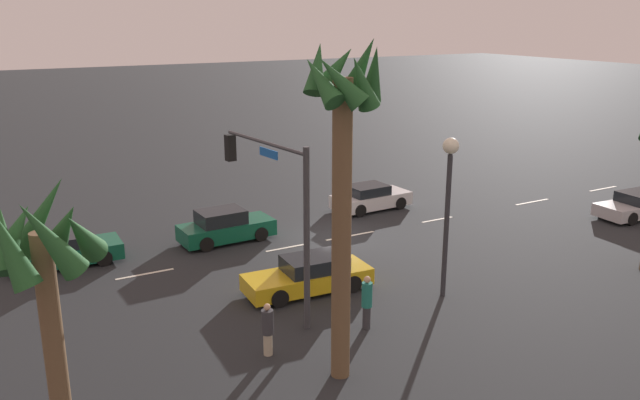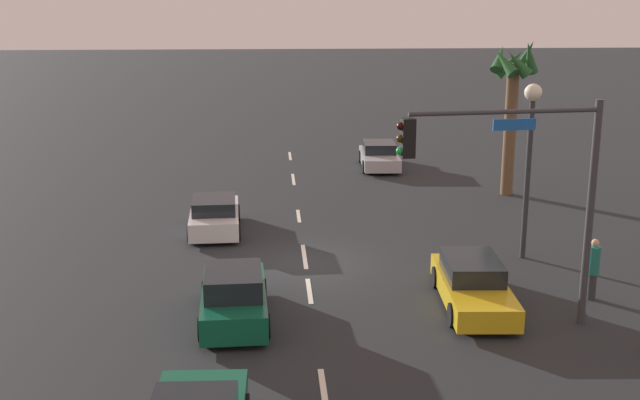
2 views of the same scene
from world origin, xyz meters
name	(u,v)px [view 2 (image 2 of 2)]	position (x,y,z in m)	size (l,w,h in m)	color
ground_plane	(305,264)	(0.00, 0.00, 0.00)	(220.00, 220.00, 0.00)	#232628
lane_stripe_0	(290,156)	(-18.00, 0.00, 0.01)	(2.25, 0.14, 0.01)	silver
lane_stripe_1	(293,179)	(-12.30, 0.00, 0.01)	(2.38, 0.14, 0.01)	silver
lane_stripe_2	(299,216)	(-5.79, 0.00, 0.01)	(1.86, 0.14, 0.01)	silver
lane_stripe_3	(304,256)	(-0.75, 0.00, 0.01)	(2.54, 0.14, 0.01)	silver
lane_stripe_4	(309,291)	(2.46, 0.00, 0.01)	(2.05, 0.14, 0.01)	silver
lane_stripe_5	(324,393)	(8.66, 0.00, 0.01)	(2.27, 0.14, 0.01)	silver
car_0	(215,215)	(-3.90, -3.16, 0.61)	(4.18, 2.00, 1.31)	silver
car_1	(379,156)	(-14.78, 4.44, 0.59)	(4.29, 2.05, 1.26)	#B7B7BC
car_3	(473,284)	(3.80, 4.51, 0.60)	(4.73, 2.01, 1.30)	gold
car_4	(234,297)	(4.48, -2.11, 0.67)	(4.23, 1.93, 1.47)	#0F5138
traffic_signal	(526,176)	(5.45, 5.28, 4.06)	(0.80, 5.24, 5.94)	#38383D
streetlamp	(530,137)	(-0.19, 7.23, 4.07)	(0.56, 0.56, 5.75)	#2D2D33
pedestrian_1	(593,268)	(3.60, 8.01, 0.95)	(0.41, 0.41, 1.79)	#333338
palm_tree_0	(513,87)	(-8.82, 9.26, 4.69)	(2.19, 2.35, 6.74)	brown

